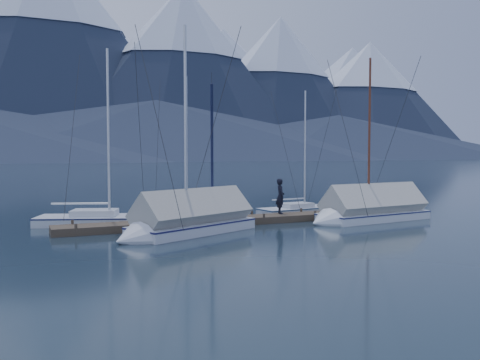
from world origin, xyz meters
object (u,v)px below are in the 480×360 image
at_px(sailboat_open_left, 120,221).
at_px(person, 280,196).
at_px(sailboat_open_mid, 195,216).
at_px(sailboat_open_right, 310,210).
at_px(sailboat_covered_far, 184,223).
at_px(sailboat_covered_near, 366,212).

distance_m(sailboat_open_left, person, 8.37).
distance_m(sailboat_open_left, sailboat_open_mid, 4.15).
height_order(sailboat_open_right, sailboat_covered_far, sailboat_covered_far).
xyz_separation_m(sailboat_open_mid, sailboat_open_right, (7.23, 0.03, -0.01)).
bearing_deg(sailboat_covered_near, sailboat_open_mid, 151.38).
bearing_deg(person, sailboat_covered_far, 127.43).
bearing_deg(sailboat_open_right, person, -145.97).
xyz_separation_m(sailboat_open_left, sailboat_covered_near, (12.05, -3.82, 0.30)).
bearing_deg(person, sailboat_open_mid, 77.11).
bearing_deg(sailboat_open_left, person, -11.28).
bearing_deg(sailboat_open_right, sailboat_covered_far, -153.38).
xyz_separation_m(sailboat_open_mid, sailboat_covered_near, (7.94, -4.33, 0.32)).
distance_m(sailboat_open_left, sailboat_open_right, 11.36).
bearing_deg(sailboat_open_left, sailboat_open_mid, 7.11).
height_order(sailboat_open_mid, sailboat_covered_near, sailboat_covered_near).
height_order(sailboat_open_right, sailboat_covered_near, sailboat_covered_near).
height_order(sailboat_open_mid, sailboat_covered_far, sailboat_covered_far).
height_order(sailboat_open_left, sailboat_open_right, sailboat_open_left).
xyz_separation_m(sailboat_open_right, sailboat_covered_near, (0.70, -4.36, 0.33)).
height_order(sailboat_open_left, person, sailboat_open_left).
bearing_deg(sailboat_covered_near, sailboat_covered_far, -178.04).
bearing_deg(sailboat_covered_far, sailboat_open_mid, 65.28).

